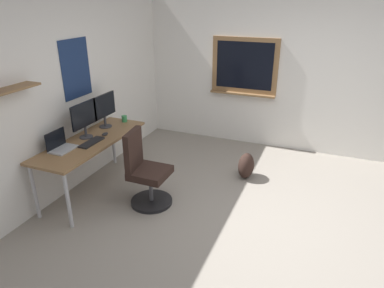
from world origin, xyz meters
The scene contains 12 objects.
ground_plane centered at (0.00, 0.00, 0.00)m, with size 5.20×5.20×0.00m, color gray.
wall_back centered at (0.00, 2.45, 1.30)m, with size 5.00×0.30×2.60m.
wall_right centered at (2.45, 0.03, 1.30)m, with size 0.22×5.00×2.60m.
desk centered at (0.02, 2.07, 0.66)m, with size 1.69×0.60×0.73m.
office_chair centered at (0.00, 1.30, 0.41)m, with size 0.52×0.52×0.95m.
laptop centered at (-0.36, 2.22, 0.78)m, with size 0.31×0.21×0.23m.
monitor_primary centered at (0.06, 2.17, 1.00)m, with size 0.46×0.17×0.46m.
monitor_secondary centered at (0.49, 2.17, 1.00)m, with size 0.46×0.17×0.46m.
keyboard centered at (-0.06, 2.00, 0.74)m, with size 0.37×0.13×0.02m, color black.
computer_mouse centered at (0.22, 2.00, 0.74)m, with size 0.10×0.06×0.03m, color #262628.
coffee_mug centered at (0.77, 2.05, 0.77)m, with size 0.08×0.08×0.09m, color #338C4C.
backpack centered at (1.11, 0.30, 0.18)m, with size 0.32×0.22×0.37m, color black.
Camera 1 is at (-3.24, -0.64, 2.40)m, focal length 32.37 mm.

